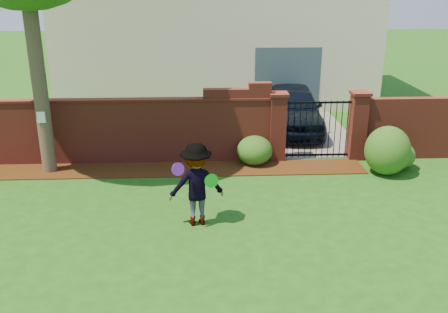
{
  "coord_description": "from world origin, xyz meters",
  "views": [
    {
      "loc": [
        0.34,
        -8.84,
        4.75
      ],
      "look_at": [
        0.83,
        1.4,
        1.05
      ],
      "focal_mm": 39.92,
      "sensor_mm": 36.0,
      "label": 1
    }
  ],
  "objects_px": {
    "man": "(196,185)",
    "frisbee_purple": "(178,169)",
    "car": "(294,110)",
    "frisbee_green": "(211,181)"
  },
  "relations": [
    {
      "from": "man",
      "to": "frisbee_green",
      "type": "bearing_deg",
      "value": 155.61
    },
    {
      "from": "car",
      "to": "frisbee_green",
      "type": "bearing_deg",
      "value": -109.84
    },
    {
      "from": "car",
      "to": "frisbee_green",
      "type": "distance_m",
      "value": 6.95
    },
    {
      "from": "man",
      "to": "car",
      "type": "bearing_deg",
      "value": -124.67
    },
    {
      "from": "car",
      "to": "frisbee_green",
      "type": "xyz_separation_m",
      "value": [
        -2.79,
        -6.36,
        0.25
      ]
    },
    {
      "from": "man",
      "to": "frisbee_purple",
      "type": "bearing_deg",
      "value": 33.29
    },
    {
      "from": "man",
      "to": "frisbee_purple",
      "type": "relative_size",
      "value": 6.76
    },
    {
      "from": "car",
      "to": "frisbee_green",
      "type": "height_order",
      "value": "car"
    },
    {
      "from": "car",
      "to": "man",
      "type": "distance_m",
      "value": 6.99
    },
    {
      "from": "frisbee_purple",
      "to": "car",
      "type": "bearing_deg",
      "value": 62.47
    }
  ]
}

